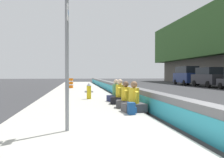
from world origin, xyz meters
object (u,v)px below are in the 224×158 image
at_px(seated_person_middle, 126,99).
at_px(parked_car_far, 186,75).
at_px(fire_hydrant, 89,91).
at_px(construction_barrel, 70,83).
at_px(route_sign_post, 67,44).
at_px(seated_person_far, 116,94).
at_px(seated_person_rear, 120,96).
at_px(backpack, 132,109).
at_px(seated_person_foreground, 134,102).
at_px(parked_car_midline, 209,77).

height_order(seated_person_middle, parked_car_far, parked_car_far).
bearing_deg(fire_hydrant, construction_barrel, 6.53).
distance_m(route_sign_post, seated_person_far, 6.92).
bearing_deg(seated_person_rear, backpack, 177.55).
height_order(seated_person_rear, construction_barrel, seated_person_rear).
xyz_separation_m(route_sign_post, seated_person_far, (6.34, -2.18, -1.73)).
bearing_deg(route_sign_post, construction_barrel, 1.15).
xyz_separation_m(fire_hydrant, seated_person_rear, (-2.40, -1.30, -0.10)).
bearing_deg(backpack, seated_person_far, -1.77).
relative_size(seated_person_foreground, construction_barrel, 1.16).
relative_size(route_sign_post, construction_barrel, 3.79).
relative_size(seated_person_rear, parked_car_midline, 0.23).
height_order(fire_hydrant, backpack, fire_hydrant).
bearing_deg(construction_barrel, parked_car_midline, -81.98).
relative_size(route_sign_post, seated_person_foreground, 3.27).
bearing_deg(seated_person_rear, fire_hydrant, 28.51).
distance_m(route_sign_post, parked_car_midline, 25.87).
relative_size(backpack, parked_car_far, 0.08).
relative_size(fire_hydrant, seated_person_foreground, 0.80).
relative_size(seated_person_foreground, parked_car_midline, 0.23).
height_order(route_sign_post, seated_person_foreground, route_sign_post).
distance_m(route_sign_post, construction_barrel, 18.77).
distance_m(seated_person_rear, construction_barrel, 13.66).
relative_size(seated_person_rear, backpack, 2.81).
bearing_deg(route_sign_post, seated_person_middle, -29.22).
distance_m(fire_hydrant, seated_person_rear, 2.73).
distance_m(seated_person_foreground, parked_car_far, 27.17).
bearing_deg(parked_car_midline, seated_person_far, 138.18).
bearing_deg(parked_car_far, seated_person_rear, 148.77).
height_order(backpack, construction_barrel, construction_barrel).
distance_m(seated_person_rear, seated_person_far, 1.06).
bearing_deg(construction_barrel, seated_person_far, -168.30).
relative_size(parked_car_midline, parked_car_far, 0.93).
relative_size(seated_person_rear, seated_person_far, 1.03).
height_order(seated_person_middle, backpack, seated_person_middle).
relative_size(route_sign_post, parked_car_far, 0.70).
distance_m(backpack, parked_car_far, 27.80).
relative_size(fire_hydrant, construction_barrel, 0.93).
bearing_deg(parked_car_midline, fire_hydrant, 132.69).
bearing_deg(construction_barrel, fire_hydrant, -173.47).
xyz_separation_m(fire_hydrant, backpack, (-5.48, -1.17, -0.25)).
distance_m(fire_hydrant, construction_barrel, 11.09).
xyz_separation_m(seated_person_middle, parked_car_midline, (16.97, -13.02, 0.71)).
relative_size(fire_hydrant, seated_person_rear, 0.78).
relative_size(route_sign_post, seated_person_far, 3.29).
relative_size(seated_person_foreground, seated_person_rear, 0.98).
bearing_deg(seated_person_foreground, fire_hydrant, 15.82).
height_order(route_sign_post, backpack, route_sign_post).
xyz_separation_m(seated_person_far, backpack, (-4.14, 0.13, -0.15)).
relative_size(seated_person_far, backpack, 2.74).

